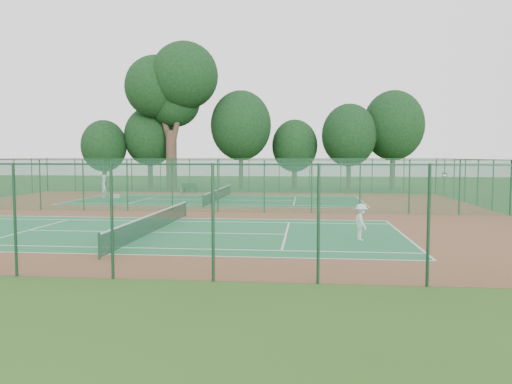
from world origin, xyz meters
TOP-DOWN VIEW (x-y plane):
  - ground at (0.00, 0.00)m, footprint 120.00×120.00m
  - red_pad at (0.00, 0.00)m, footprint 40.00×36.00m
  - court_near at (0.00, -9.00)m, footprint 23.77×10.97m
  - court_far at (0.00, 9.00)m, footprint 23.77×10.97m
  - fence_north at (0.00, 18.00)m, footprint 40.00×0.09m
  - fence_south at (0.00, -18.00)m, footprint 40.00×0.09m
  - fence_east at (20.00, 0.00)m, footprint 0.09×36.00m
  - fence_divider at (0.00, 0.00)m, footprint 40.00×0.09m
  - tennis_net_near at (0.00, -9.00)m, footprint 0.10×12.90m
  - tennis_net_far at (0.00, 9.00)m, footprint 0.10×12.90m
  - player_near at (9.74, -10.31)m, footprint 0.80×1.14m
  - player_far at (-10.74, 10.67)m, footprint 0.54×0.77m
  - trash_bin at (-5.28, 17.51)m, footprint 0.54×0.54m
  - bench at (-4.37, 16.93)m, footprint 1.66×0.76m
  - kit_bag at (-9.50, 10.01)m, footprint 0.94×0.56m
  - stray_ball_a at (3.37, -0.72)m, footprint 0.08×0.08m
  - stray_ball_b at (6.21, -0.25)m, footprint 0.06×0.06m
  - stray_ball_c at (-1.04, -0.32)m, footprint 0.07×0.07m
  - big_tree at (-7.61, 22.66)m, footprint 10.60×7.76m
  - evergreen_row at (0.50, 24.25)m, footprint 39.00×5.00m

SIDE VIEW (x-z plane):
  - ground at x=0.00m, z-range 0.00..0.00m
  - evergreen_row at x=0.50m, z-range -6.00..6.00m
  - red_pad at x=0.00m, z-range 0.00..0.01m
  - court_near at x=0.00m, z-range 0.01..0.02m
  - court_far at x=0.00m, z-range 0.01..0.02m
  - stray_ball_b at x=6.21m, z-range 0.01..0.07m
  - stray_ball_c at x=-1.04m, z-range 0.01..0.08m
  - stray_ball_a at x=3.37m, z-range 0.01..0.09m
  - kit_bag at x=-9.50m, z-range 0.01..0.34m
  - trash_bin at x=-5.28m, z-range 0.01..0.85m
  - bench at x=-4.37m, z-range 0.03..1.01m
  - tennis_net_near at x=0.00m, z-range 0.06..1.03m
  - tennis_net_far at x=0.00m, z-range 0.06..1.03m
  - player_near at x=9.74m, z-range 0.02..1.62m
  - player_far at x=-10.74m, z-range 0.02..2.02m
  - fence_east at x=20.00m, z-range 0.01..3.51m
  - fence_north at x=0.00m, z-range 0.01..3.51m
  - fence_south at x=0.00m, z-range 0.01..3.51m
  - fence_divider at x=0.00m, z-range 0.01..3.51m
  - big_tree at x=-7.61m, z-range 3.39..19.68m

